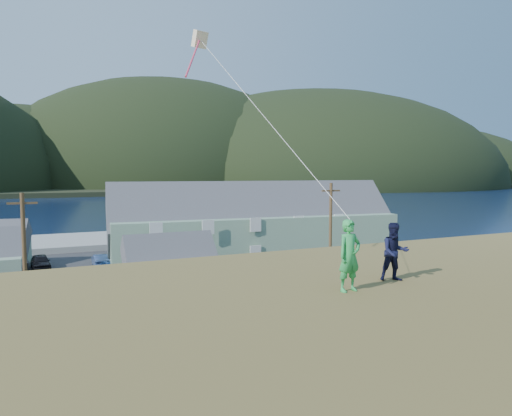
% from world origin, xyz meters
% --- Properties ---
extents(ground, '(900.00, 900.00, 0.00)m').
position_xyz_m(ground, '(0.00, 0.00, 0.00)').
color(ground, '#0A1638').
rests_on(ground, ground).
extents(grass_strip, '(110.00, 8.00, 0.10)m').
position_xyz_m(grass_strip, '(0.00, -2.00, 0.05)').
color(grass_strip, '#4C3D19').
rests_on(grass_strip, ground).
extents(waterfront_lot, '(72.00, 36.00, 0.12)m').
position_xyz_m(waterfront_lot, '(0.00, 17.00, 0.06)').
color(waterfront_lot, '#28282B').
rests_on(waterfront_lot, ground).
extents(wharf, '(26.00, 14.00, 0.90)m').
position_xyz_m(wharf, '(-6.00, 40.00, 0.45)').
color(wharf, gray).
rests_on(wharf, ground).
extents(far_shore, '(900.00, 320.00, 2.00)m').
position_xyz_m(far_shore, '(0.00, 330.00, 1.00)').
color(far_shore, black).
rests_on(far_shore, ground).
extents(far_hills, '(760.00, 265.00, 143.00)m').
position_xyz_m(far_hills, '(35.59, 279.38, 2.00)').
color(far_hills, black).
rests_on(far_hills, ground).
extents(lodge, '(32.18, 11.54, 11.09)m').
position_xyz_m(lodge, '(17.23, 18.19, 4.28)').
color(lodge, gray).
rests_on(lodge, waterfront_lot).
extents(shed_white, '(7.67, 5.16, 6.06)m').
position_xyz_m(shed_white, '(5.56, 9.60, 2.34)').
color(shed_white, white).
rests_on(shed_white, waterfront_lot).
extents(utility_poles, '(36.87, 0.24, 9.27)m').
position_xyz_m(utility_poles, '(-3.05, 1.50, 4.68)').
color(utility_poles, '#47331E').
rests_on(utility_poles, waterfront_lot).
extents(parked_cars, '(18.99, 10.18, 1.57)m').
position_xyz_m(parked_cars, '(-7.72, 21.36, 0.85)').
color(parked_cars, '#BCBCBC').
rests_on(parked_cars, waterfront_lot).
extents(kite_flyer_green, '(0.71, 0.50, 1.82)m').
position_xyz_m(kite_flyer_green, '(3.37, -18.53, 8.11)').
color(kite_flyer_green, green).
rests_on(kite_flyer_green, hillside).
extents(kite_flyer_navy, '(0.95, 0.84, 1.62)m').
position_xyz_m(kite_flyer_navy, '(5.17, -18.13, 8.01)').
color(kite_flyer_navy, black).
rests_on(kite_flyer_navy, hillside).
extents(kite_rig, '(1.67, 3.13, 8.30)m').
position_xyz_m(kite_rig, '(1.23, -13.08, 14.44)').
color(kite_rig, '#FEE6C1').
rests_on(kite_rig, ground).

